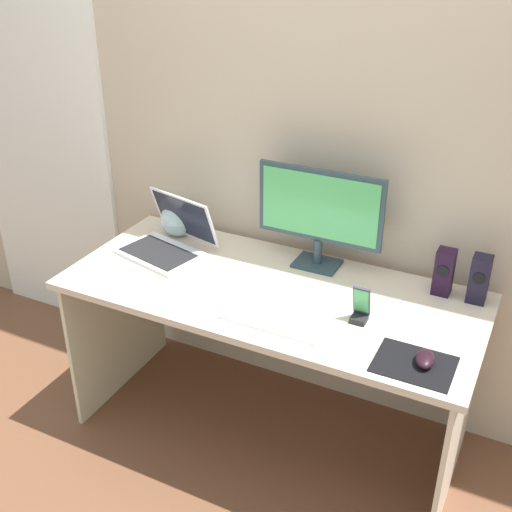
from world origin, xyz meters
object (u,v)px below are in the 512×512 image
Objects in this scene: speaker_near_monitor at (444,272)px; phone_in_dock at (360,309)px; fishbowl at (178,219)px; keyboard_external at (273,322)px; speaker_right at (479,279)px; monitor at (319,212)px; laptop at (168,241)px; mouse at (425,359)px.

speaker_near_monitor is 0.38m from phone_in_dock.
fishbowl is 0.41× the size of keyboard_external.
fishbowl is 1.11× the size of phone_in_dock.
speaker_right reaches higher than phone_in_dock.
monitor is at bearing -179.13° from speaker_near_monitor.
speaker_right is 0.46× the size of laptop.
keyboard_external is (-0.61, -0.47, -0.09)m from speaker_right.
laptop reaches higher than keyboard_external.
fishbowl is at bearing -179.05° from monitor.
fishbowl is (-0.05, 0.15, 0.03)m from laptop.
keyboard_external is 2.71× the size of phone_in_dock.
phone_in_dock is at bearing -137.17° from speaker_right.
laptop is 2.59× the size of fishbowl.
speaker_right is at bearing 0.82° from fishbowl.
speaker_near_monitor is 1.12m from laptop.
fishbowl is (-0.66, -0.01, -0.16)m from monitor.
monitor is 1.38× the size of keyboard_external.
keyboard_external is 3.72× the size of mouse.
laptop reaches higher than speaker_right.
fishbowl reaches higher than keyboard_external.
keyboard_external is (0.02, -0.46, -0.23)m from monitor.
speaker_near_monitor is (0.50, 0.01, -0.14)m from monitor.
phone_in_dock is (0.94, -0.30, -0.02)m from fishbowl.
mouse is (1.20, -0.44, -0.05)m from fishbowl.
monitor reaches higher than fishbowl.
monitor is 0.66m from laptop.
monitor is 0.51m from keyboard_external.
mouse is at bearing 0.66° from keyboard_external.
speaker_near_monitor is at bearing 0.87° from monitor.
speaker_right is 1.20× the size of fishbowl.
speaker_right is 0.49× the size of keyboard_external.
speaker_near_monitor reaches higher than mouse.
speaker_right is 0.47m from phone_in_dock.
monitor is 1.29× the size of laptop.
speaker_near_monitor reaches higher than fishbowl.
speaker_right is at bearing 0.00° from speaker_near_monitor.
mouse is (0.05, -0.46, -0.07)m from speaker_near_monitor.
laptop is 1.19m from mouse.
laptop is 3.97× the size of mouse.
laptop reaches higher than mouse.
monitor is at bearing 92.82° from keyboard_external.
monitor is 3.73× the size of phone_in_dock.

